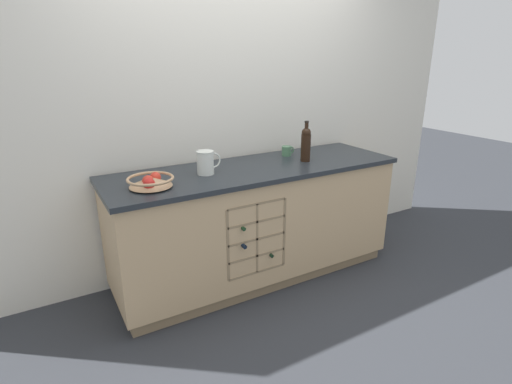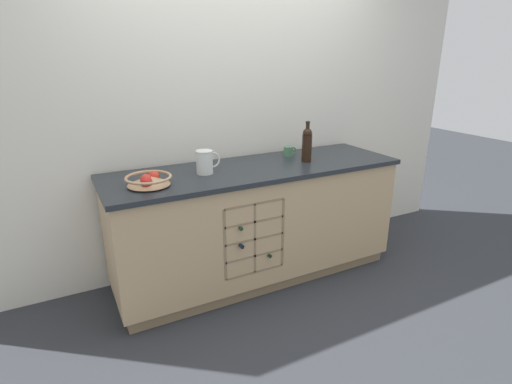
% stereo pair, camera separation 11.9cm
% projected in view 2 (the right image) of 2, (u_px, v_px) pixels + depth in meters
% --- Properties ---
extents(ground_plane, '(14.00, 14.00, 0.00)m').
position_uv_depth(ground_plane, '(256.00, 273.00, 3.25)').
color(ground_plane, '#2D3035').
extents(back_wall, '(4.58, 0.06, 2.55)m').
position_uv_depth(back_wall, '(233.00, 110.00, 3.16)').
color(back_wall, silver).
rests_on(back_wall, ground_plane).
extents(kitchen_island, '(2.22, 0.70, 0.90)m').
position_uv_depth(kitchen_island, '(256.00, 222.00, 3.10)').
color(kitchen_island, '#8B7354').
rests_on(kitchen_island, ground_plane).
extents(fruit_bowl, '(0.29, 0.29, 0.08)m').
position_uv_depth(fruit_bowl, '(149.00, 180.00, 2.51)').
color(fruit_bowl, tan).
rests_on(fruit_bowl, kitchen_island).
extents(white_pitcher, '(0.18, 0.12, 0.16)m').
position_uv_depth(white_pitcher, '(205.00, 161.00, 2.76)').
color(white_pitcher, silver).
rests_on(white_pitcher, kitchen_island).
extents(ceramic_mug, '(0.11, 0.08, 0.08)m').
position_uv_depth(ceramic_mug, '(289.00, 151.00, 3.26)').
color(ceramic_mug, '#4C7A56').
rests_on(ceramic_mug, kitchen_island).
extents(standing_wine_bottle, '(0.08, 0.08, 0.31)m').
position_uv_depth(standing_wine_bottle, '(307.00, 144.00, 3.05)').
color(standing_wine_bottle, black).
rests_on(standing_wine_bottle, kitchen_island).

